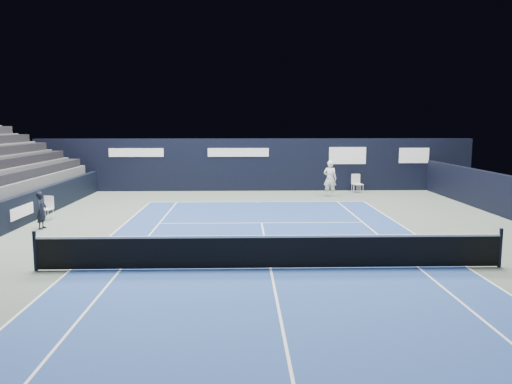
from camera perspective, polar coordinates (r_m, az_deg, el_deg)
ground at (r=15.85m, az=1.26°, el=-6.71°), size 48.00×48.00×0.00m
court_surface at (r=13.92m, az=1.68°, el=-8.75°), size 10.97×23.77×0.01m
folding_chair_back_a at (r=29.76m, az=11.34°, el=1.15°), size 0.52×0.50×1.06m
folding_chair_back_b at (r=29.58m, az=11.53°, el=1.10°), size 0.59×0.58×1.06m
line_judge_chair at (r=22.48m, az=-22.72°, el=-1.53°), size 0.53×0.52×0.99m
line_judge at (r=20.62m, az=-23.32°, el=-1.93°), size 0.37×0.54×1.43m
court_markings at (r=13.92m, az=1.68°, el=-8.72°), size 11.03×23.83×0.00m
tennis_net at (r=13.79m, az=1.68°, el=-6.73°), size 12.90×0.10×1.10m
back_sponsor_wall at (r=29.93m, az=-0.10°, el=3.16°), size 26.00×0.63×3.10m
side_barrier_left at (r=21.45m, az=-25.60°, el=-2.02°), size 0.33×22.00×1.20m
tennis_player at (r=27.77m, az=8.45°, el=1.55°), size 0.85×0.97×1.98m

